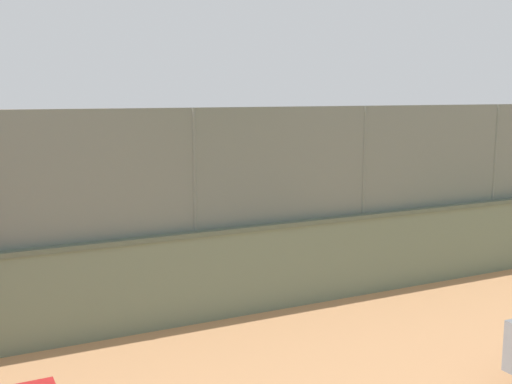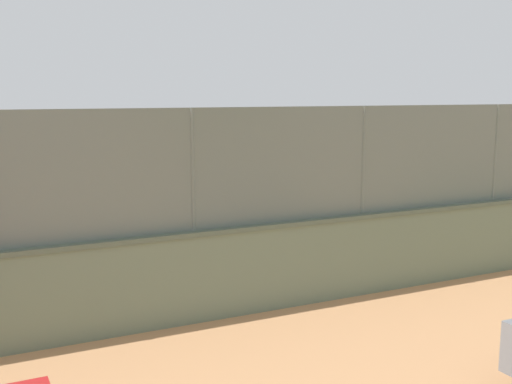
% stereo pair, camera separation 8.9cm
% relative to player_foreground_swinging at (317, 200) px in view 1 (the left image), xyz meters
% --- Properties ---
extents(ground_plane, '(260.00, 260.00, 0.00)m').
position_rel_player_foreground_swinging_xyz_m(ground_plane, '(4.78, -9.09, -0.88)').
color(ground_plane, tan).
extents(perimeter_wall, '(26.92, 0.84, 1.52)m').
position_rel_player_foreground_swinging_xyz_m(perimeter_wall, '(1.90, 4.77, -0.12)').
color(perimeter_wall, slate).
rests_on(perimeter_wall, ground_plane).
extents(fence_panel_on_wall, '(26.45, 0.50, 1.97)m').
position_rel_player_foreground_swinging_xyz_m(fence_panel_on_wall, '(1.90, 4.77, 1.62)').
color(fence_panel_on_wall, slate).
rests_on(fence_panel_on_wall, perimeter_wall).
extents(player_foreground_swinging, '(1.21, 0.69, 1.51)m').
position_rel_player_foreground_swinging_xyz_m(player_foreground_swinging, '(0.00, 0.00, 0.00)').
color(player_foreground_swinging, '#591919').
rests_on(player_foreground_swinging, ground_plane).
extents(player_crossing_court, '(0.69, 1.18, 1.48)m').
position_rel_player_foreground_swinging_xyz_m(player_crossing_court, '(5.12, -0.42, -0.02)').
color(player_crossing_court, '#591919').
rests_on(player_crossing_court, ground_plane).
extents(sports_ball, '(0.20, 0.20, 0.20)m').
position_rel_player_foreground_swinging_xyz_m(sports_ball, '(0.20, 1.02, 0.19)').
color(sports_ball, orange).
extents(spare_ball_by_wall, '(0.09, 0.09, 0.09)m').
position_rel_player_foreground_swinging_xyz_m(spare_ball_by_wall, '(5.81, 3.15, -0.84)').
color(spare_ball_by_wall, orange).
rests_on(spare_ball_by_wall, ground_plane).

